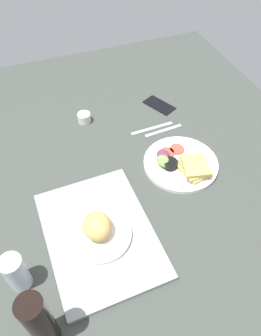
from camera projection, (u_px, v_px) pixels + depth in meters
ground_plane at (140, 179)px, 121.32cm from camera, size 190.00×150.00×3.00cm
serving_tray at (100, 234)px, 103.40cm from camera, size 45.86×34.19×1.60cm
bread_plate_near at (98, 230)px, 100.10cm from camera, size 19.75×19.75×8.41cm
plate_with_salad at (181, 163)px, 122.34cm from camera, size 28.37×28.37×5.40cm
drinking_glass at (16, 273)px, 88.77cm from camera, size 6.31×6.31×13.47cm
soda_bottle at (40, 322)px, 75.65cm from camera, size 6.40×6.40×23.53cm
espresso_cup at (84, 118)px, 139.54cm from camera, size 5.60×5.60×4.00cm
fork at (163, 130)px, 136.76cm from camera, size 2.48×17.05×0.50cm
knife at (152, 128)px, 137.68cm from camera, size 1.99×19.03×0.50cm
cell_phone at (159, 105)px, 147.98cm from camera, size 16.10×12.79×0.80cm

